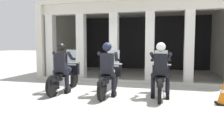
{
  "coord_description": "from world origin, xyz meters",
  "views": [
    {
      "loc": [
        1.61,
        -6.15,
        1.51
      ],
      "look_at": [
        0.0,
        0.14,
        0.98
      ],
      "focal_mm": 32.75,
      "sensor_mm": 36.0,
      "label": 1
    }
  ],
  "objects_px": {
    "motorcycle_left": "(66,76)",
    "police_officer_center": "(107,65)",
    "police_officer_left": "(61,63)",
    "motorcycle_center": "(110,78)",
    "traffic_cone_flank": "(223,93)",
    "motorcycle_right": "(160,79)",
    "police_officer_right": "(161,65)"
  },
  "relations": [
    {
      "from": "motorcycle_left",
      "to": "police_officer_center",
      "type": "relative_size",
      "value": 1.29
    },
    {
      "from": "police_officer_left",
      "to": "traffic_cone_flank",
      "type": "distance_m",
      "value": 4.65
    },
    {
      "from": "police_officer_center",
      "to": "police_officer_right",
      "type": "xyz_separation_m",
      "value": [
        1.52,
        0.14,
        0.0
      ]
    },
    {
      "from": "motorcycle_center",
      "to": "police_officer_left",
      "type": "bearing_deg",
      "value": -173.68
    },
    {
      "from": "police_officer_left",
      "to": "motorcycle_left",
      "type": "bearing_deg",
      "value": 86.45
    },
    {
      "from": "motorcycle_center",
      "to": "traffic_cone_flank",
      "type": "height_order",
      "value": "motorcycle_center"
    },
    {
      "from": "motorcycle_center",
      "to": "motorcycle_right",
      "type": "relative_size",
      "value": 1.0
    },
    {
      "from": "police_officer_right",
      "to": "traffic_cone_flank",
      "type": "height_order",
      "value": "police_officer_right"
    },
    {
      "from": "police_officer_left",
      "to": "motorcycle_center",
      "type": "bearing_deg",
      "value": 5.44
    },
    {
      "from": "motorcycle_center",
      "to": "traffic_cone_flank",
      "type": "xyz_separation_m",
      "value": [
        3.08,
        -0.38,
        -0.21
      ]
    },
    {
      "from": "traffic_cone_flank",
      "to": "police_officer_left",
      "type": "bearing_deg",
      "value": 178.12
    },
    {
      "from": "motorcycle_center",
      "to": "motorcycle_right",
      "type": "bearing_deg",
      "value": 2.97
    },
    {
      "from": "motorcycle_left",
      "to": "motorcycle_center",
      "type": "height_order",
      "value": "same"
    },
    {
      "from": "police_officer_center",
      "to": "motorcycle_right",
      "type": "height_order",
      "value": "police_officer_center"
    },
    {
      "from": "motorcycle_left",
      "to": "police_officer_right",
      "type": "height_order",
      "value": "police_officer_right"
    },
    {
      "from": "police_officer_center",
      "to": "motorcycle_right",
      "type": "distance_m",
      "value": 1.64
    },
    {
      "from": "police_officer_center",
      "to": "traffic_cone_flank",
      "type": "height_order",
      "value": "police_officer_center"
    },
    {
      "from": "police_officer_left",
      "to": "motorcycle_center",
      "type": "distance_m",
      "value": 1.6
    },
    {
      "from": "police_officer_center",
      "to": "police_officer_right",
      "type": "relative_size",
      "value": 1.0
    },
    {
      "from": "motorcycle_left",
      "to": "motorcycle_right",
      "type": "relative_size",
      "value": 1.0
    },
    {
      "from": "motorcycle_center",
      "to": "traffic_cone_flank",
      "type": "bearing_deg",
      "value": -9.5
    },
    {
      "from": "police_officer_left",
      "to": "motorcycle_right",
      "type": "bearing_deg",
      "value": 3.76
    },
    {
      "from": "motorcycle_center",
      "to": "motorcycle_right",
      "type": "xyz_separation_m",
      "value": [
        1.52,
        0.14,
        0.0
      ]
    },
    {
      "from": "police_officer_right",
      "to": "traffic_cone_flank",
      "type": "distance_m",
      "value": 1.72
    },
    {
      "from": "motorcycle_left",
      "to": "police_officer_left",
      "type": "distance_m",
      "value": 0.52
    },
    {
      "from": "motorcycle_center",
      "to": "police_officer_right",
      "type": "bearing_deg",
      "value": -7.72
    },
    {
      "from": "motorcycle_left",
      "to": "police_officer_center",
      "type": "xyz_separation_m",
      "value": [
        1.52,
        -0.33,
        0.44
      ]
    },
    {
      "from": "motorcycle_center",
      "to": "motorcycle_right",
      "type": "height_order",
      "value": "same"
    },
    {
      "from": "police_officer_right",
      "to": "traffic_cone_flank",
      "type": "relative_size",
      "value": 2.69
    },
    {
      "from": "motorcycle_center",
      "to": "police_officer_center",
      "type": "relative_size",
      "value": 1.29
    },
    {
      "from": "police_officer_right",
      "to": "police_officer_center",
      "type": "bearing_deg",
      "value": -177.09
    },
    {
      "from": "police_officer_left",
      "to": "police_officer_right",
      "type": "bearing_deg",
      "value": -1.55
    }
  ]
}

